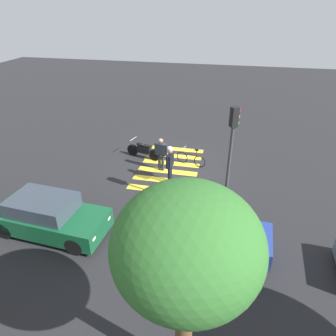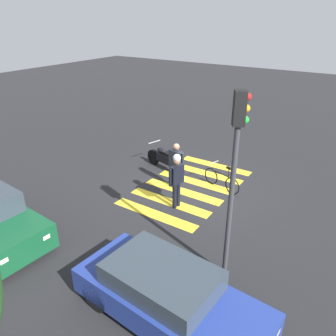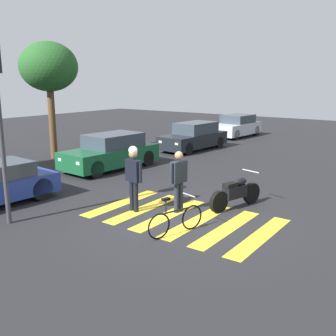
# 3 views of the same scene
# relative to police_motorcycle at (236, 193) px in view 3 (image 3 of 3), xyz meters

# --- Properties ---
(ground_plane) EXTENTS (60.00, 60.00, 0.00)m
(ground_plane) POSITION_rel_police_motorcycle_xyz_m (-1.64, 0.77, -0.46)
(ground_plane) COLOR #232326
(police_motorcycle) EXTENTS (2.02, 0.81, 1.04)m
(police_motorcycle) POSITION_rel_police_motorcycle_xyz_m (0.00, 0.00, 0.00)
(police_motorcycle) COLOR black
(police_motorcycle) RESTS_ON ground_plane
(leaning_bicycle) EXTENTS (1.61, 0.60, 0.98)m
(leaning_bicycle) POSITION_rel_police_motorcycle_xyz_m (-2.70, 0.27, -0.10)
(leaning_bicycle) COLOR black
(leaning_bicycle) RESTS_ON ground_plane
(officer_on_foot) EXTENTS (0.29, 0.70, 1.90)m
(officer_on_foot) POSITION_rel_police_motorcycle_xyz_m (-1.98, 2.23, 0.66)
(officer_on_foot) COLOR black
(officer_on_foot) RESTS_ON ground_plane
(officer_by_motorcycle) EXTENTS (0.69, 0.27, 1.76)m
(officer_by_motorcycle) POSITION_rel_police_motorcycle_xyz_m (-1.28, 1.16, 0.56)
(officer_by_motorcycle) COLOR #1E232D
(officer_by_motorcycle) RESTS_ON ground_plane
(crosswalk_stripes) EXTENTS (3.07, 4.95, 0.01)m
(crosswalk_stripes) POSITION_rel_police_motorcycle_xyz_m (-1.64, 0.77, -0.45)
(crosswalk_stripes) COLOR yellow
(crosswalk_stripes) RESTS_ON ground_plane
(car_green_compact) EXTENTS (4.37, 2.07, 1.48)m
(car_green_compact) POSITION_rel_police_motorcycle_xyz_m (1.68, 6.65, 0.25)
(car_green_compact) COLOR black
(car_green_compact) RESTS_ON ground_plane
(car_black_suv) EXTENTS (4.36, 1.95, 1.46)m
(car_black_suv) POSITION_rel_police_motorcycle_xyz_m (7.74, 6.32, 0.23)
(car_black_suv) COLOR black
(car_black_suv) RESTS_ON ground_plane
(car_silver_sedan) EXTENTS (4.04, 2.02, 1.44)m
(car_silver_sedan) POSITION_rel_police_motorcycle_xyz_m (13.57, 6.64, 0.23)
(car_silver_sedan) COLOR black
(car_silver_sedan) RESTS_ON ground_plane
(street_tree_far) EXTENTS (2.67, 2.67, 5.43)m
(street_tree_far) POSITION_rel_police_motorcycle_xyz_m (1.74, 10.51, 3.78)
(street_tree_far) COLOR brown
(street_tree_far) RESTS_ON ground_plane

